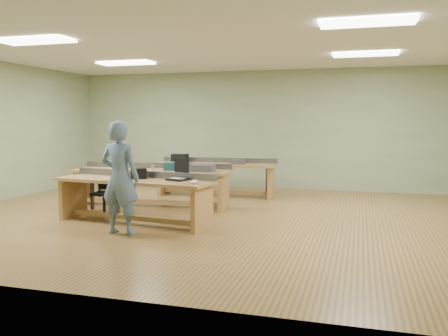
{
  "coord_description": "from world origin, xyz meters",
  "views": [
    {
      "loc": [
        2.47,
        -7.97,
        1.71
      ],
      "look_at": [
        0.33,
        -0.6,
        0.96
      ],
      "focal_mm": 38.0,
      "sensor_mm": 36.0,
      "label": 1
    }
  ],
  "objects_px": {
    "workbench_mid": "(152,179)",
    "parts_bin_teal": "(175,166)",
    "workbench_front": "(135,191)",
    "laptop_base": "(177,179)",
    "workbench_back": "(216,172)",
    "mug": "(144,168)",
    "drinks_can": "(153,168)",
    "parts_bin_grey": "(202,168)",
    "task_chair": "(105,200)",
    "person": "(120,178)",
    "camera_bag": "(139,173)"
  },
  "relations": [
    {
      "from": "workbench_back",
      "to": "workbench_front",
      "type": "bearing_deg",
      "value": -100.06
    },
    {
      "from": "task_chair",
      "to": "parts_bin_teal",
      "type": "height_order",
      "value": "parts_bin_teal"
    },
    {
      "from": "workbench_mid",
      "to": "camera_bag",
      "type": "xyz_separation_m",
      "value": [
        0.42,
        -1.45,
        0.28
      ]
    },
    {
      "from": "workbench_back",
      "to": "workbench_mid",
      "type": "bearing_deg",
      "value": -117.84
    },
    {
      "from": "task_chair",
      "to": "parts_bin_grey",
      "type": "bearing_deg",
      "value": 30.45
    },
    {
      "from": "workbench_back",
      "to": "task_chair",
      "type": "xyz_separation_m",
      "value": [
        -1.28,
        -2.76,
        -0.26
      ]
    },
    {
      "from": "workbench_mid",
      "to": "drinks_can",
      "type": "bearing_deg",
      "value": -64.37
    },
    {
      "from": "workbench_mid",
      "to": "parts_bin_teal",
      "type": "xyz_separation_m",
      "value": [
        0.47,
        0.07,
        0.26
      ]
    },
    {
      "from": "mug",
      "to": "drinks_can",
      "type": "height_order",
      "value": "drinks_can"
    },
    {
      "from": "workbench_front",
      "to": "workbench_mid",
      "type": "height_order",
      "value": "same"
    },
    {
      "from": "camera_bag",
      "to": "parts_bin_teal",
      "type": "height_order",
      "value": "camera_bag"
    },
    {
      "from": "parts_bin_grey",
      "to": "mug",
      "type": "relative_size",
      "value": 4.29
    },
    {
      "from": "laptop_base",
      "to": "parts_bin_teal",
      "type": "bearing_deg",
      "value": 131.01
    },
    {
      "from": "workbench_front",
      "to": "laptop_base",
      "type": "xyz_separation_m",
      "value": [
        0.76,
        0.02,
        0.21
      ]
    },
    {
      "from": "parts_bin_teal",
      "to": "task_chair",
      "type": "bearing_deg",
      "value": -129.39
    },
    {
      "from": "person",
      "to": "drinks_can",
      "type": "distance_m",
      "value": 2.16
    },
    {
      "from": "camera_bag",
      "to": "parts_bin_grey",
      "type": "distance_m",
      "value": 1.56
    },
    {
      "from": "person",
      "to": "parts_bin_teal",
      "type": "distance_m",
      "value": 2.33
    },
    {
      "from": "workbench_mid",
      "to": "camera_bag",
      "type": "bearing_deg",
      "value": -78.3
    },
    {
      "from": "workbench_mid",
      "to": "drinks_can",
      "type": "xyz_separation_m",
      "value": [
        0.09,
        -0.15,
        0.24
      ]
    },
    {
      "from": "laptop_base",
      "to": "drinks_can",
      "type": "distance_m",
      "value": 1.7
    },
    {
      "from": "camera_bag",
      "to": "task_chair",
      "type": "xyz_separation_m",
      "value": [
        -0.88,
        0.39,
        -0.55
      ]
    },
    {
      "from": "workbench_mid",
      "to": "workbench_back",
      "type": "bearing_deg",
      "value": 59.57
    },
    {
      "from": "mug",
      "to": "workbench_mid",
      "type": "bearing_deg",
      "value": 46.93
    },
    {
      "from": "workbench_front",
      "to": "camera_bag",
      "type": "distance_m",
      "value": 0.3
    },
    {
      "from": "workbench_back",
      "to": "drinks_can",
      "type": "height_order",
      "value": "drinks_can"
    },
    {
      "from": "workbench_mid",
      "to": "laptop_base",
      "type": "xyz_separation_m",
      "value": [
        1.13,
        -1.49,
        0.2
      ]
    },
    {
      "from": "parts_bin_teal",
      "to": "parts_bin_grey",
      "type": "height_order",
      "value": "parts_bin_teal"
    },
    {
      "from": "workbench_mid",
      "to": "task_chair",
      "type": "xyz_separation_m",
      "value": [
        -0.46,
        -1.06,
        -0.27
      ]
    },
    {
      "from": "workbench_mid",
      "to": "camera_bag",
      "type": "distance_m",
      "value": 1.53
    },
    {
      "from": "person",
      "to": "drinks_can",
      "type": "height_order",
      "value": "person"
    },
    {
      "from": "workbench_back",
      "to": "parts_bin_grey",
      "type": "height_order",
      "value": "parts_bin_grey"
    },
    {
      "from": "person",
      "to": "laptop_base",
      "type": "bearing_deg",
      "value": -124.96
    },
    {
      "from": "workbench_front",
      "to": "task_chair",
      "type": "xyz_separation_m",
      "value": [
        -0.83,
        0.45,
        -0.26
      ]
    },
    {
      "from": "laptop_base",
      "to": "camera_bag",
      "type": "bearing_deg",
      "value": -165.59
    },
    {
      "from": "mug",
      "to": "drinks_can",
      "type": "relative_size",
      "value": 0.97
    },
    {
      "from": "workbench_front",
      "to": "parts_bin_teal",
      "type": "xyz_separation_m",
      "value": [
        0.1,
        1.58,
        0.27
      ]
    },
    {
      "from": "laptop_base",
      "to": "mug",
      "type": "distance_m",
      "value": 1.85
    },
    {
      "from": "person",
      "to": "task_chair",
      "type": "xyz_separation_m",
      "value": [
        -0.97,
        1.21,
        -0.57
      ]
    },
    {
      "from": "workbench_back",
      "to": "drinks_can",
      "type": "bearing_deg",
      "value": -113.69
    },
    {
      "from": "workbench_mid",
      "to": "parts_bin_grey",
      "type": "xyz_separation_m",
      "value": [
        1.07,
        -0.03,
        0.25
      ]
    },
    {
      "from": "laptop_base",
      "to": "workbench_mid",
      "type": "bearing_deg",
      "value": 145.11
    },
    {
      "from": "laptop_base",
      "to": "mug",
      "type": "xyz_separation_m",
      "value": [
        -1.25,
        1.37,
        0.03
      ]
    },
    {
      "from": "laptop_base",
      "to": "drinks_can",
      "type": "xyz_separation_m",
      "value": [
        -1.05,
        1.34,
        0.04
      ]
    },
    {
      "from": "workbench_back",
      "to": "camera_bag",
      "type": "xyz_separation_m",
      "value": [
        -0.4,
        -3.15,
        0.29
      ]
    },
    {
      "from": "workbench_mid",
      "to": "parts_bin_teal",
      "type": "distance_m",
      "value": 0.54
    },
    {
      "from": "task_chair",
      "to": "parts_bin_teal",
      "type": "bearing_deg",
      "value": 47.0
    },
    {
      "from": "person",
      "to": "drinks_can",
      "type": "bearing_deg",
      "value": -75.01
    },
    {
      "from": "mug",
      "to": "laptop_base",
      "type": "bearing_deg",
      "value": -47.55
    },
    {
      "from": "person",
      "to": "task_chair",
      "type": "distance_m",
      "value": 1.65
    }
  ]
}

